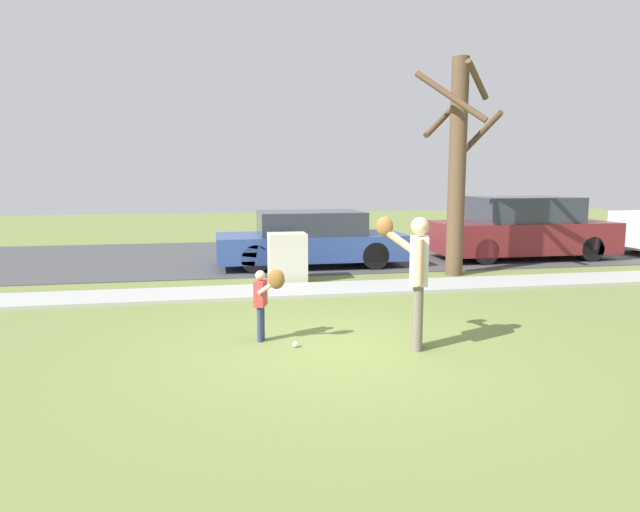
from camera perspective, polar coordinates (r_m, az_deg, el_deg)
The scene contains 10 objects.
ground_plane at distance 10.55m, azimuth -2.12°, elevation -3.77°, with size 48.00×48.00×0.00m, color olive.
sidewalk_strip at distance 10.64m, azimuth -2.21°, elevation -3.51°, with size 36.00×1.20×0.06m, color #A3A39E.
road_surface at distance 15.53m, azimuth -4.96°, elevation 0.08°, with size 36.00×6.80×0.02m, color #424244.
person_adult at distance 7.08m, azimuth 9.71°, elevation -1.26°, with size 0.64×0.78×1.68m.
person_child at distance 7.35m, azimuth -5.59°, elevation -3.83°, with size 0.42×0.49×1.00m.
baseball at distance 7.25m, azimuth -2.54°, elevation -9.02°, with size 0.07×0.07×0.07m, color white.
utility_cabinet at distance 11.59m, azimuth -3.36°, elevation -0.15°, with size 0.77×0.60×1.02m, color beige.
street_tree_near at distance 12.62m, azimuth 13.88°, elevation 9.39°, with size 1.84×1.88×4.68m.
parked_wagon_blue at distance 13.53m, azimuth -0.99°, elevation 1.70°, with size 4.50×1.80×1.33m.
parked_suv_maroon at distance 15.72m, azimuth 19.92°, elevation 2.59°, with size 4.70×1.90×1.63m.
Camera 1 is at (-1.54, -6.71, 2.17)m, focal length 31.34 mm.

